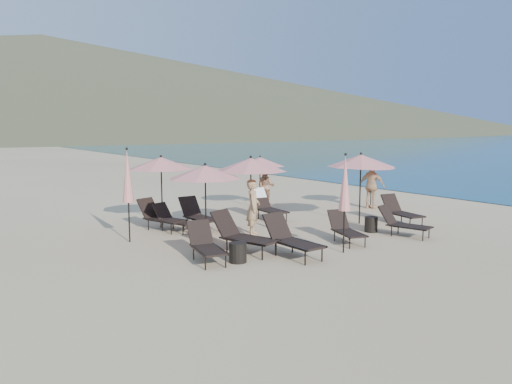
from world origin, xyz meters
TOP-DOWN VIEW (x-y plane):
  - ground at (0.00, 0.00)m, footprint 800.00×800.00m
  - volcanic_headland at (71.37, 302.62)m, footprint 690.00×690.00m
  - lounger_0 at (-4.56, 0.36)m, footprint 0.94×1.69m
  - lounger_1 at (-3.36, 0.53)m, footprint 1.24×1.98m
  - lounger_2 at (-2.55, -0.52)m, footprint 0.72×1.81m
  - lounger_3 at (-0.29, -0.24)m, footprint 1.02×1.61m
  - lounger_4 at (1.72, -0.65)m, footprint 0.98×1.66m
  - lounger_5 at (3.29, 0.67)m, footprint 0.93×1.73m
  - lounger_6 at (-3.90, 4.47)m, footprint 1.12×1.82m
  - lounger_7 at (-3.63, 4.11)m, footprint 0.98×1.58m
  - lounger_8 at (-2.78, 3.96)m, footprint 0.69×1.73m
  - lounger_9 at (0.05, 4.00)m, footprint 0.78×1.76m
  - umbrella_open_0 at (-3.51, 2.18)m, footprint 2.13×2.13m
  - umbrella_open_1 at (-1.75, 2.43)m, footprint 2.25×2.25m
  - umbrella_open_2 at (2.10, 1.45)m, footprint 2.28×2.28m
  - umbrella_open_3 at (-3.51, 5.14)m, footprint 2.21×2.21m
  - umbrella_open_4 at (1.18, 6.00)m, footprint 2.00×2.00m
  - umbrella_open_5 at (5.01, 3.54)m, footprint 1.88×1.88m
  - umbrella_closed_0 at (-1.18, -1.03)m, footprint 0.31×0.31m
  - umbrella_closed_1 at (-5.33, 3.42)m, footprint 0.32×0.32m
  - side_table_0 at (-3.97, -0.19)m, footprint 0.44×0.44m
  - side_table_1 at (1.41, 0.31)m, footprint 0.41×0.41m
  - beachgoer_a at (-1.88, 2.13)m, footprint 0.72×0.74m
  - beachgoer_b at (2.00, 6.68)m, footprint 0.95×0.96m
  - beachgoer_c at (4.89, 3.39)m, footprint 0.76×1.17m

SIDE VIEW (x-z plane):
  - ground at x=0.00m, z-range 0.00..0.00m
  - side_table_1 at x=1.41m, z-range 0.00..0.49m
  - side_table_0 at x=-3.97m, z-range 0.00..0.49m
  - lounger_7 at x=-3.63m, z-range -0.03..0.82m
  - lounger_3 at x=-0.29m, z-range -0.03..0.84m
  - lounger_4 at x=1.72m, z-range -0.03..0.87m
  - lounger_0 at x=-4.56m, z-range -0.03..0.89m
  - lounger_5 at x=3.29m, z-range -0.03..0.91m
  - lounger_6 at x=-3.90m, z-range -0.03..0.95m
  - lounger_8 at x=-2.78m, z-range -0.03..0.95m
  - lounger_2 at x=-2.55m, z-range -0.03..1.00m
  - lounger_1 at x=-3.36m, z-range -0.03..1.03m
  - lounger_9 at x=0.05m, z-range -0.02..1.04m
  - beachgoer_b at x=2.00m, z-range 0.00..1.57m
  - beachgoer_a at x=-1.88m, z-range 0.00..1.72m
  - beachgoer_c at x=4.89m, z-range 0.00..1.85m
  - umbrella_open_5 at x=5.01m, z-range 0.78..2.79m
  - umbrella_closed_0 at x=-1.18m, z-range 0.52..3.16m
  - umbrella_closed_1 at x=-5.33m, z-range 0.53..3.26m
  - umbrella_open_4 at x=1.18m, z-range 0.83..2.97m
  - umbrella_open_0 at x=-3.51m, z-range 0.88..3.17m
  - umbrella_open_3 at x=-3.51m, z-range 0.91..3.29m
  - umbrella_open_1 at x=-1.75m, z-range 0.93..3.36m
  - umbrella_open_2 at x=2.10m, z-range 0.94..3.39m
  - volcanic_headland at x=71.37m, z-range -1.01..53.99m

